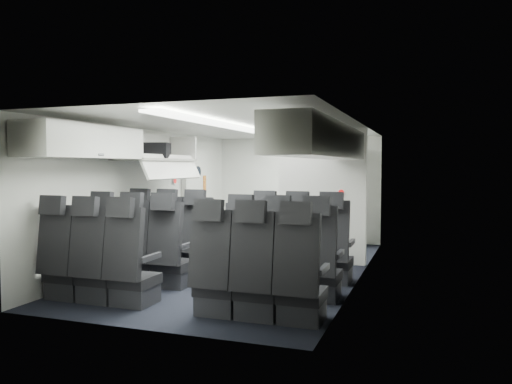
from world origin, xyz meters
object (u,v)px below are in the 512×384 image
Objects in this scene: boarding_door at (195,198)px; carry_on_bag at (155,151)px; seat_row_mid at (208,259)px; seat_row_rear at (172,273)px; galley_unit at (341,197)px; seat_row_front at (234,248)px; flight_attendant at (292,208)px.

carry_on_bag is (0.23, -1.85, 0.83)m from boarding_door.
boarding_door is 2.04m from carry_on_bag.
seat_row_mid is 0.90m from seat_row_rear.
galley_unit is 3.92m from carry_on_bag.
seat_row_rear is (0.00, -1.80, 0.00)m from seat_row_front.
seat_row_rear is at bearing -90.00° from seat_row_front.
seat_row_front is at bearing 173.73° from flight_attendant.
seat_row_front and seat_row_rear have the same top height.
galley_unit reaches higher than seat_row_rear.
carry_on_bag is (-2.36, -3.02, 0.84)m from galley_unit.
flight_attendant is 2.65m from carry_on_bag.
seat_row_mid is at bearing 176.30° from flight_attendant.
seat_row_rear is 2.84m from carry_on_bag.
carry_on_bag is (-1.41, 1.14, 1.39)m from seat_row_mid.
carry_on_bag reaches higher than flight_attendant.
galley_unit is (0.95, 5.05, 0.55)m from seat_row_rear.
seat_row_rear is 7.60× the size of carry_on_bag.
flight_attendant reaches higher than seat_row_front.
carry_on_bag is (-1.71, -1.78, 0.97)m from flight_attendant.
seat_row_mid is at bearing 90.00° from seat_row_rear.
carry_on_bag reaches higher than seat_row_mid.
boarding_door is at bearing 128.16° from seat_row_front.
galley_unit is (0.95, 3.25, 0.55)m from seat_row_front.
seat_row_front is 0.90m from seat_row_mid.
seat_row_rear is (0.00, -0.90, 0.00)m from seat_row_mid.
seat_row_front is at bearing -24.08° from carry_on_bag.
galley_unit is 4.34× the size of carry_on_bag.
seat_row_mid is (0.00, -0.90, 0.00)m from seat_row_front.
flight_attendant is (1.94, -0.07, -0.14)m from boarding_door.
carry_on_bag is (-1.41, 0.24, 1.39)m from seat_row_front.
carry_on_bag reaches higher than seat_row_front.
seat_row_rear is at bearing -67.13° from boarding_door.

